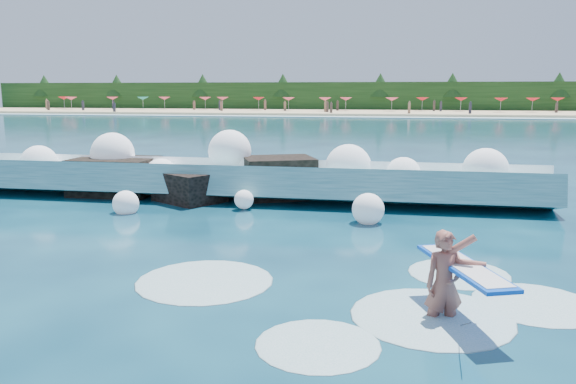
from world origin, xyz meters
name	(u,v)px	position (x,y,z in m)	size (l,w,h in m)	color
ground	(199,263)	(0.00, 0.00, 0.00)	(200.00, 200.00, 0.00)	#072539
beach	(369,113)	(0.00, 78.00, 0.20)	(140.00, 20.00, 0.40)	tan
wet_band	(365,117)	(0.00, 67.00, 0.04)	(140.00, 5.00, 0.08)	silver
treeline	(372,97)	(0.00, 88.00, 2.50)	(140.00, 4.00, 5.00)	black
breaking_wave	(251,181)	(-0.76, 7.26, 0.57)	(18.84, 2.90, 1.62)	teal
rock_cluster	(187,182)	(-2.93, 7.10, 0.50)	(8.45, 3.69, 1.58)	black
surfer_with_board	(449,281)	(4.79, -2.05, 0.64)	(1.33, 2.90, 1.72)	#955245
wave_spray	(252,166)	(-0.64, 7.06, 1.10)	(16.05, 4.64, 2.34)	white
surf_foam	(389,304)	(3.90, -1.55, 0.00)	(9.64, 5.49, 0.13)	silver
beach_umbrellas	(371,99)	(0.21, 80.24, 2.25)	(112.22, 6.07, 0.50)	red
beachgoers	(347,107)	(-3.16, 75.80, 1.11)	(106.24, 13.10, 1.93)	#3F332D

